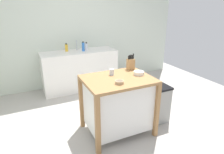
{
  "coord_description": "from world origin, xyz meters",
  "views": [
    {
      "loc": [
        -1.27,
        -2.47,
        1.88
      ],
      "look_at": [
        -0.07,
        0.09,
        0.83
      ],
      "focal_mm": 31.81,
      "sensor_mm": 36.0,
      "label": 1
    }
  ],
  "objects_px": {
    "bowl_ceramic_small": "(139,73)",
    "bottle_dish_soap": "(86,46)",
    "knife_block": "(131,64)",
    "bottle_spray_cleaner": "(83,47)",
    "drinking_cup": "(112,72)",
    "trash_bin": "(158,104)",
    "sink_faucet": "(77,45)",
    "kitchen_island": "(118,102)",
    "bottle_hand_soap": "(66,48)",
    "bowl_ceramic_wide": "(119,82)"
  },
  "relations": [
    {
      "from": "knife_block",
      "to": "bottle_spray_cleaner",
      "type": "bearing_deg",
      "value": 100.61
    },
    {
      "from": "kitchen_island",
      "to": "knife_block",
      "type": "xyz_separation_m",
      "value": [
        0.37,
        0.28,
        0.48
      ]
    },
    {
      "from": "knife_block",
      "to": "trash_bin",
      "type": "bearing_deg",
      "value": -41.54
    },
    {
      "from": "trash_bin",
      "to": "sink_faucet",
      "type": "bearing_deg",
      "value": 110.0
    },
    {
      "from": "bowl_ceramic_wide",
      "to": "trash_bin",
      "type": "distance_m",
      "value": 1.01
    },
    {
      "from": "sink_faucet",
      "to": "drinking_cup",
      "type": "bearing_deg",
      "value": -89.9
    },
    {
      "from": "drinking_cup",
      "to": "trash_bin",
      "type": "height_order",
      "value": "drinking_cup"
    },
    {
      "from": "knife_block",
      "to": "bowl_ceramic_small",
      "type": "height_order",
      "value": "knife_block"
    },
    {
      "from": "trash_bin",
      "to": "bottle_dish_soap",
      "type": "bearing_deg",
      "value": 105.81
    },
    {
      "from": "bowl_ceramic_small",
      "to": "drinking_cup",
      "type": "height_order",
      "value": "drinking_cup"
    },
    {
      "from": "drinking_cup",
      "to": "bottle_dish_soap",
      "type": "bearing_deg",
      "value": 83.7
    },
    {
      "from": "sink_faucet",
      "to": "bottle_spray_cleaner",
      "type": "xyz_separation_m",
      "value": [
        0.1,
        -0.18,
        -0.01
      ]
    },
    {
      "from": "bowl_ceramic_small",
      "to": "bottle_dish_soap",
      "type": "xyz_separation_m",
      "value": [
        -0.18,
        1.93,
        0.06
      ]
    },
    {
      "from": "bowl_ceramic_wide",
      "to": "trash_bin",
      "type": "height_order",
      "value": "bowl_ceramic_wide"
    },
    {
      "from": "drinking_cup",
      "to": "bowl_ceramic_small",
      "type": "bearing_deg",
      "value": -24.05
    },
    {
      "from": "bottle_spray_cleaner",
      "to": "drinking_cup",
      "type": "bearing_deg",
      "value": -93.26
    },
    {
      "from": "bowl_ceramic_wide",
      "to": "trash_bin",
      "type": "xyz_separation_m",
      "value": [
        0.81,
        0.15,
        -0.59
      ]
    },
    {
      "from": "bowl_ceramic_wide",
      "to": "trash_bin",
      "type": "bearing_deg",
      "value": 10.87
    },
    {
      "from": "trash_bin",
      "to": "kitchen_island",
      "type": "bearing_deg",
      "value": 176.94
    },
    {
      "from": "bowl_ceramic_small",
      "to": "drinking_cup",
      "type": "relative_size",
      "value": 1.69
    },
    {
      "from": "kitchen_island",
      "to": "sink_faucet",
      "type": "distance_m",
      "value": 2.1
    },
    {
      "from": "drinking_cup",
      "to": "sink_faucet",
      "type": "height_order",
      "value": "sink_faucet"
    },
    {
      "from": "bowl_ceramic_small",
      "to": "bowl_ceramic_wide",
      "type": "relative_size",
      "value": 1.33
    },
    {
      "from": "kitchen_island",
      "to": "trash_bin",
      "type": "bearing_deg",
      "value": -3.06
    },
    {
      "from": "knife_block",
      "to": "sink_faucet",
      "type": "height_order",
      "value": "knife_block"
    },
    {
      "from": "trash_bin",
      "to": "bottle_dish_soap",
      "type": "height_order",
      "value": "bottle_dish_soap"
    },
    {
      "from": "sink_faucet",
      "to": "bottle_hand_soap",
      "type": "xyz_separation_m",
      "value": [
        -0.24,
        -0.04,
        -0.03
      ]
    },
    {
      "from": "bowl_ceramic_small",
      "to": "bottle_spray_cleaner",
      "type": "relative_size",
      "value": 0.71
    },
    {
      "from": "kitchen_island",
      "to": "knife_block",
      "type": "distance_m",
      "value": 0.67
    },
    {
      "from": "knife_block",
      "to": "trash_bin",
      "type": "distance_m",
      "value": 0.82
    },
    {
      "from": "trash_bin",
      "to": "bottle_spray_cleaner",
      "type": "height_order",
      "value": "bottle_spray_cleaner"
    },
    {
      "from": "knife_block",
      "to": "trash_bin",
      "type": "height_order",
      "value": "knife_block"
    },
    {
      "from": "kitchen_island",
      "to": "trash_bin",
      "type": "distance_m",
      "value": 0.75
    },
    {
      "from": "bowl_ceramic_wide",
      "to": "bottle_hand_soap",
      "type": "relative_size",
      "value": 0.64
    },
    {
      "from": "sink_faucet",
      "to": "bottle_spray_cleaner",
      "type": "relative_size",
      "value": 1.02
    },
    {
      "from": "kitchen_island",
      "to": "bowl_ceramic_small",
      "type": "height_order",
      "value": "bowl_ceramic_small"
    },
    {
      "from": "knife_block",
      "to": "sink_faucet",
      "type": "distance_m",
      "value": 1.8
    },
    {
      "from": "kitchen_island",
      "to": "bottle_hand_soap",
      "type": "xyz_separation_m",
      "value": [
        -0.27,
        2.0,
        0.47
      ]
    },
    {
      "from": "knife_block",
      "to": "bottle_spray_cleaner",
      "type": "distance_m",
      "value": 1.6
    },
    {
      "from": "drinking_cup",
      "to": "bottle_spray_cleaner",
      "type": "height_order",
      "value": "bottle_spray_cleaner"
    },
    {
      "from": "bottle_dish_soap",
      "to": "bottle_hand_soap",
      "type": "relative_size",
      "value": 1.01
    },
    {
      "from": "trash_bin",
      "to": "bottle_hand_soap",
      "type": "distance_m",
      "value": 2.36
    },
    {
      "from": "drinking_cup",
      "to": "trash_bin",
      "type": "distance_m",
      "value": 0.99
    },
    {
      "from": "bowl_ceramic_small",
      "to": "sink_faucet",
      "type": "relative_size",
      "value": 0.7
    },
    {
      "from": "bottle_dish_soap",
      "to": "bottle_hand_soap",
      "type": "xyz_separation_m",
      "value": [
        -0.44,
        0.07,
        -0.0
      ]
    },
    {
      "from": "bowl_ceramic_wide",
      "to": "drinking_cup",
      "type": "height_order",
      "value": "drinking_cup"
    },
    {
      "from": "kitchen_island",
      "to": "drinking_cup",
      "type": "relative_size",
      "value": 10.76
    },
    {
      "from": "knife_block",
      "to": "bowl_ceramic_small",
      "type": "xyz_separation_m",
      "value": [
        -0.02,
        -0.28,
        -0.06
      ]
    },
    {
      "from": "kitchen_island",
      "to": "sink_faucet",
      "type": "relative_size",
      "value": 4.45
    },
    {
      "from": "knife_block",
      "to": "bowl_ceramic_wide",
      "type": "xyz_separation_m",
      "value": [
        -0.45,
        -0.47,
        -0.07
      ]
    }
  ]
}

